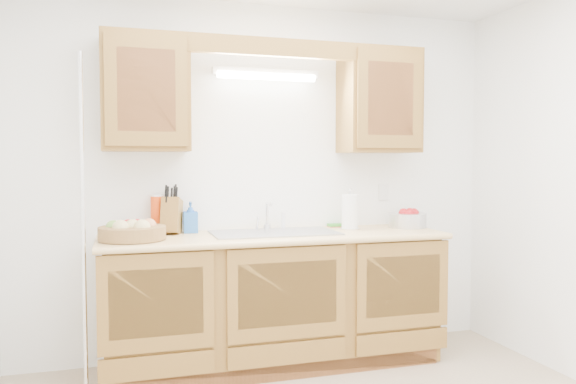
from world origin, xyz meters
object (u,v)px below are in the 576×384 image
object	(u,v)px
fruit_basket	(132,231)
knife_block	(172,215)
paper_towel	(350,212)
apple_bowl	(408,219)

from	to	relation	value
fruit_basket	knife_block	world-z (taller)	knife_block
fruit_basket	paper_towel	world-z (taller)	paper_towel
knife_block	paper_towel	size ratio (longest dim) A/B	1.16
paper_towel	apple_bowl	xyz separation A→B (m)	(0.46, -0.01, -0.06)
apple_bowl	knife_block	bearing A→B (deg)	175.87
fruit_basket	apple_bowl	size ratio (longest dim) A/B	1.46
knife_block	paper_towel	bearing A→B (deg)	13.18
knife_block	apple_bowl	xyz separation A→B (m)	(1.70, -0.12, -0.06)
paper_towel	apple_bowl	bearing A→B (deg)	-0.88
fruit_basket	knife_block	distance (m)	0.37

